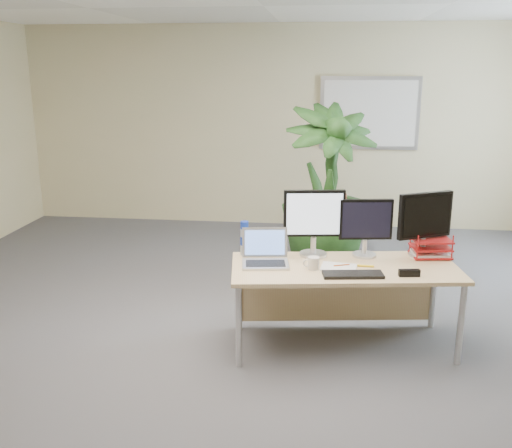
# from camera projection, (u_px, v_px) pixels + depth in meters

# --- Properties ---
(floor) EXTENTS (8.00, 8.00, 0.00)m
(floor) POSITION_uv_depth(u_px,v_px,m) (233.00, 363.00, 4.25)
(floor) COLOR #4B4A4F
(floor) RESTS_ON ground
(back_wall) EXTENTS (7.00, 0.04, 2.70)m
(back_wall) POSITION_uv_depth(u_px,v_px,m) (279.00, 127.00, 7.73)
(back_wall) COLOR beige
(back_wall) RESTS_ON floor
(whiteboard) EXTENTS (1.30, 0.04, 0.95)m
(whiteboard) POSITION_uv_depth(u_px,v_px,m) (369.00, 113.00, 7.50)
(whiteboard) COLOR #B4B3B8
(whiteboard) RESTS_ON back_wall
(desk) EXTENTS (1.81, 0.96, 0.66)m
(desk) POSITION_uv_depth(u_px,v_px,m) (342.00, 279.00, 4.48)
(desk) COLOR #D6B07E
(desk) RESTS_ON floor
(floor_plant) EXTENTS (1.10, 1.10, 1.50)m
(floor_plant) POSITION_uv_depth(u_px,v_px,m) (327.00, 209.00, 5.76)
(floor_plant) COLOR #173613
(floor_plant) RESTS_ON floor
(monitor_left) EXTENTS (0.48, 0.22, 0.54)m
(monitor_left) POSITION_uv_depth(u_px,v_px,m) (314.00, 219.00, 4.52)
(monitor_left) COLOR silver
(monitor_left) RESTS_ON desk
(monitor_right) EXTENTS (0.42, 0.19, 0.47)m
(monitor_right) POSITION_uv_depth(u_px,v_px,m) (366.00, 224.00, 4.52)
(monitor_right) COLOR silver
(monitor_right) RESTS_ON desk
(monitor_dark) EXTENTS (0.44, 0.25, 0.52)m
(monitor_dark) POSITION_uv_depth(u_px,v_px,m) (425.00, 220.00, 4.50)
(monitor_dark) COLOR silver
(monitor_dark) RESTS_ON desk
(laptop) EXTENTS (0.40, 0.36, 0.25)m
(laptop) POSITION_uv_depth(u_px,v_px,m) (265.00, 255.00, 4.41)
(laptop) COLOR silver
(laptop) RESTS_ON desk
(keyboard) EXTENTS (0.45, 0.21, 0.02)m
(keyboard) POSITION_uv_depth(u_px,v_px,m) (353.00, 275.00, 4.14)
(keyboard) COLOR black
(keyboard) RESTS_ON desk
(coffee_mug) EXTENTS (0.12, 0.09, 0.10)m
(coffee_mug) POSITION_uv_depth(u_px,v_px,m) (313.00, 263.00, 4.28)
(coffee_mug) COLOR silver
(coffee_mug) RESTS_ON desk
(spiral_notebook) EXTENTS (0.29, 0.23, 0.01)m
(spiral_notebook) POSITION_uv_depth(u_px,v_px,m) (339.00, 267.00, 4.31)
(spiral_notebook) COLOR silver
(spiral_notebook) RESTS_ON desk
(orange_pen) EXTENTS (0.12, 0.06, 0.01)m
(orange_pen) POSITION_uv_depth(u_px,v_px,m) (342.00, 265.00, 4.33)
(orange_pen) COLOR #D15817
(orange_pen) RESTS_ON spiral_notebook
(yellow_highlighter) EXTENTS (0.13, 0.03, 0.02)m
(yellow_highlighter) POSITION_uv_depth(u_px,v_px,m) (366.00, 266.00, 4.33)
(yellow_highlighter) COLOR yellow
(yellow_highlighter) RESTS_ON desk
(water_bottle) EXTENTS (0.07, 0.07, 0.28)m
(water_bottle) POSITION_uv_depth(u_px,v_px,m) (245.00, 239.00, 4.59)
(water_bottle) COLOR silver
(water_bottle) RESTS_ON desk
(letter_tray) EXTENTS (0.33, 0.27, 0.14)m
(letter_tray) POSITION_uv_depth(u_px,v_px,m) (431.00, 249.00, 4.56)
(letter_tray) COLOR #AB1516
(letter_tray) RESTS_ON desk
(stapler) EXTENTS (0.16, 0.06, 0.05)m
(stapler) POSITION_uv_depth(u_px,v_px,m) (409.00, 273.00, 4.13)
(stapler) COLOR black
(stapler) RESTS_ON desk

